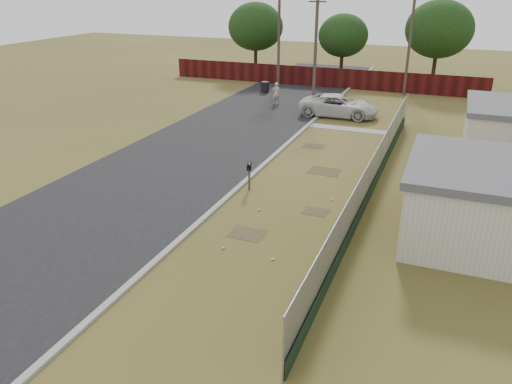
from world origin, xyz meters
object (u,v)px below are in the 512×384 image
at_px(fire_hydrant, 312,283).
at_px(pedestrian, 276,93).
at_px(trash_bin, 265,87).
at_px(pickup_truck, 339,106).
at_px(mailbox, 249,168).

bearing_deg(fire_hydrant, pedestrian, 112.02).
distance_m(fire_hydrant, pedestrian, 26.70).
height_order(pedestrian, trash_bin, pedestrian).
height_order(fire_hydrant, trash_bin, trash_bin).
bearing_deg(pickup_truck, pedestrian, 68.35).
bearing_deg(pedestrian, pickup_truck, 145.27).
xyz_separation_m(fire_hydrant, pickup_truck, (-4.36, 22.68, 0.44)).
bearing_deg(pickup_truck, fire_hydrant, -170.69).
distance_m(fire_hydrant, trash_bin, 31.19).
relative_size(mailbox, pedestrian, 0.78).
height_order(pickup_truck, pedestrian, pedestrian).
xyz_separation_m(pedestrian, trash_bin, (-2.45, 3.85, -0.39)).
relative_size(pickup_truck, trash_bin, 6.01).
distance_m(fire_hydrant, pickup_truck, 23.10).
relative_size(fire_hydrant, trash_bin, 0.81).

